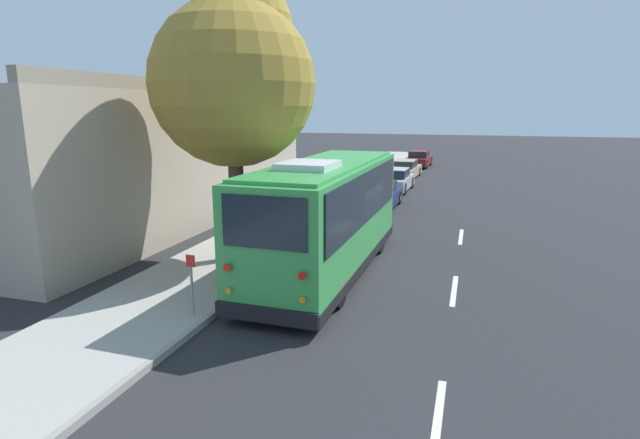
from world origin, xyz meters
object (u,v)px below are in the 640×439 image
(shuttle_bus, at_px, (326,212))
(sign_post_near, at_px, (192,284))
(fire_hydrant, at_px, (329,204))
(parked_sedan_maroon, at_px, (419,159))
(street_tree, at_px, (234,73))
(parked_sedan_navy, at_px, (378,196))
(parked_sedan_silver, at_px, (395,180))
(parked_sedan_tan, at_px, (405,170))
(sign_post_far, at_px, (229,263))

(shuttle_bus, relative_size, sign_post_near, 6.18)
(shuttle_bus, relative_size, fire_hydrant, 10.99)
(parked_sedan_maroon, distance_m, street_tree, 28.96)
(parked_sedan_navy, xyz_separation_m, parked_sedan_silver, (5.60, 0.04, 0.01))
(parked_sedan_maroon, xyz_separation_m, fire_hydrant, (-20.91, 1.80, -0.07))
(parked_sedan_tan, xyz_separation_m, fire_hydrant, (-13.67, 1.58, -0.03))
(parked_sedan_silver, bearing_deg, shuttle_bus, -176.62)
(parked_sedan_silver, bearing_deg, fire_hydrant, 169.30)
(parked_sedan_maroon, relative_size, sign_post_far, 3.30)
(sign_post_near, distance_m, fire_hydrant, 11.98)
(sign_post_far, xyz_separation_m, fire_hydrant, (10.18, 0.23, -0.31))
(parked_sedan_tan, bearing_deg, fire_hydrant, 176.69)
(shuttle_bus, distance_m, street_tree, 4.94)
(parked_sedan_silver, height_order, sign_post_far, sign_post_far)
(parked_sedan_navy, distance_m, parked_sedan_tan, 11.32)
(parked_sedan_maroon, height_order, street_tree, street_tree)
(shuttle_bus, xyz_separation_m, parked_sedan_maroon, (28.64, 0.37, -1.23))
(parked_sedan_maroon, relative_size, sign_post_near, 3.15)
(street_tree, bearing_deg, parked_sedan_tan, -6.34)
(sign_post_near, height_order, fire_hydrant, sign_post_near)
(street_tree, distance_m, sign_post_near, 6.75)
(shuttle_bus, distance_m, sign_post_far, 3.27)
(street_tree, bearing_deg, parked_sedan_maroon, -5.16)
(fire_hydrant, bearing_deg, parked_sedan_maroon, -4.92)
(parked_sedan_maroon, relative_size, street_tree, 0.53)
(street_tree, bearing_deg, sign_post_far, -159.88)
(parked_sedan_navy, relative_size, sign_post_near, 3.25)
(parked_sedan_tan, height_order, parked_sedan_maroon, parked_sedan_maroon)
(parked_sedan_maroon, xyz_separation_m, sign_post_far, (-31.09, 1.57, 0.24))
(shuttle_bus, height_order, street_tree, street_tree)
(parked_sedan_navy, distance_m, sign_post_near, 14.42)
(parked_sedan_tan, relative_size, street_tree, 0.55)
(sign_post_far, distance_m, fire_hydrant, 10.19)
(sign_post_near, bearing_deg, sign_post_far, 0.00)
(parked_sedan_tan, height_order, fire_hydrant, parked_sedan_tan)
(sign_post_far, bearing_deg, parked_sedan_navy, -7.32)
(parked_sedan_maroon, bearing_deg, sign_post_far, 179.57)
(parked_sedan_navy, relative_size, street_tree, 0.55)
(sign_post_near, bearing_deg, parked_sedan_navy, -6.41)
(fire_hydrant, bearing_deg, parked_sedan_tan, -6.61)
(shuttle_bus, xyz_separation_m, parked_sedan_tan, (21.41, 0.58, -1.27))
(parked_sedan_navy, distance_m, fire_hydrant, 2.99)
(sign_post_near, bearing_deg, parked_sedan_silver, -4.50)
(parked_sedan_silver, relative_size, sign_post_near, 2.94)
(shuttle_bus, distance_m, parked_sedan_navy, 10.17)
(parked_sedan_maroon, distance_m, sign_post_near, 32.92)
(street_tree, relative_size, fire_hydrant, 10.54)
(parked_sedan_navy, height_order, street_tree, street_tree)
(shuttle_bus, bearing_deg, parked_sedan_navy, 2.80)
(parked_sedan_silver, bearing_deg, parked_sedan_maroon, 2.05)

